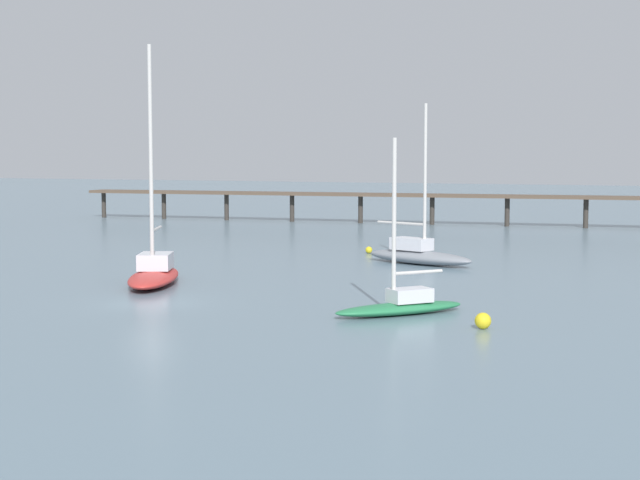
% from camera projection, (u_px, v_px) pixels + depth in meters
% --- Properties ---
extents(ground_plane, '(400.00, 400.00, 0.00)m').
position_uv_depth(ground_plane, '(150.00, 304.00, 47.20)').
color(ground_plane, slate).
extents(pier, '(86.64, 12.95, 6.25)m').
position_uv_depth(pier, '(616.00, 192.00, 95.08)').
color(pier, brown).
rests_on(pier, ground_plane).
extents(sailboat_red, '(5.92, 8.88, 13.22)m').
position_uv_depth(sailboat_red, '(154.00, 271.00, 54.44)').
color(sailboat_red, red).
rests_on(sailboat_red, ground_plane).
extents(sailboat_gray, '(8.47, 4.66, 10.57)m').
position_uv_depth(sailboat_gray, '(418.00, 253.00, 64.39)').
color(sailboat_gray, gray).
rests_on(sailboat_gray, ground_plane).
extents(sailboat_green, '(5.41, 6.10, 7.98)m').
position_uv_depth(sailboat_green, '(402.00, 302.00, 44.07)').
color(sailboat_green, '#287F4C').
rests_on(sailboat_green, ground_plane).
extents(mooring_buoy_near, '(0.50, 0.50, 0.50)m').
position_uv_depth(mooring_buoy_near, '(369.00, 250.00, 71.41)').
color(mooring_buoy_near, yellow).
rests_on(mooring_buoy_near, ground_plane).
extents(mooring_buoy_outer, '(0.69, 0.69, 0.69)m').
position_uv_depth(mooring_buoy_outer, '(483.00, 321.00, 40.34)').
color(mooring_buoy_outer, yellow).
rests_on(mooring_buoy_outer, ground_plane).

